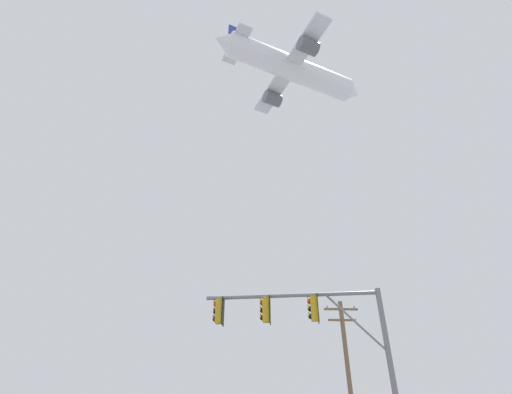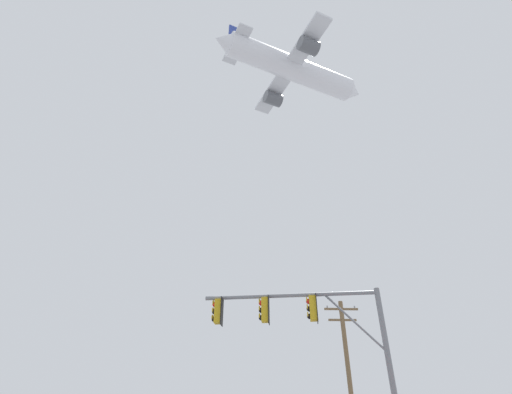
# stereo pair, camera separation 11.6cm
# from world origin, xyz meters

# --- Properties ---
(signal_pole_near) EXTENTS (6.60, 1.19, 6.43)m
(signal_pole_near) POSITION_xyz_m (3.00, 7.79, 4.99)
(signal_pole_near) COLOR slate
(signal_pole_near) RESTS_ON ground
(utility_pole) EXTENTS (2.20, 0.28, 9.25)m
(utility_pole) POSITION_xyz_m (6.91, 18.37, 4.92)
(utility_pole) COLOR brown
(utility_pole) RESTS_ON ground
(airplane) EXTENTS (22.27, 17.20, 6.30)m
(airplane) POSITION_xyz_m (6.77, 29.17, 45.29)
(airplane) COLOR white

